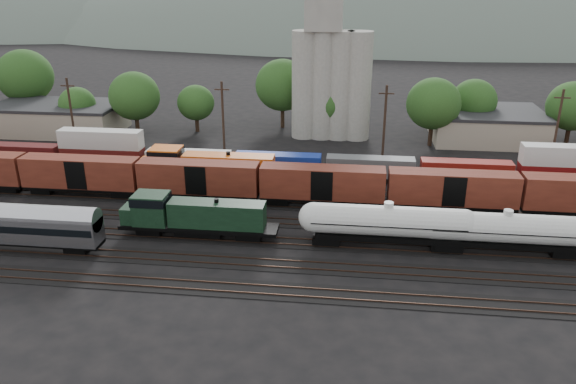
# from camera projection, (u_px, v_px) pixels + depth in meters

# --- Properties ---
(ground) EXTENTS (600.00, 600.00, 0.00)m
(ground) POSITION_uv_depth(u_px,v_px,m) (284.00, 222.00, 64.99)
(ground) COLOR black
(tracks) EXTENTS (180.00, 33.20, 0.20)m
(tracks) POSITION_uv_depth(u_px,v_px,m) (284.00, 222.00, 64.97)
(tracks) COLOR black
(tracks) RESTS_ON ground
(green_locomotive) EXTENTS (17.24, 3.04, 4.56)m
(green_locomotive) POSITION_uv_depth(u_px,v_px,m) (190.00, 215.00, 60.48)
(green_locomotive) COLOR black
(green_locomotive) RESTS_ON ground
(tank_car_a) EXTENTS (18.53, 3.32, 4.86)m
(tank_car_a) POSITION_uv_depth(u_px,v_px,m) (387.00, 223.00, 58.04)
(tank_car_a) COLOR silver
(tank_car_a) RESTS_ON ground
(tank_car_b) EXTENTS (17.61, 3.15, 4.61)m
(tank_car_b) POSITION_uv_depth(u_px,v_px,m) (506.00, 230.00, 56.77)
(tank_car_b) COLOR silver
(tank_car_b) RESTS_ON ground
(passenger_coach) EXTENTS (21.34, 2.63, 4.85)m
(passenger_coach) POSITION_uv_depth(u_px,v_px,m) (0.00, 223.00, 57.80)
(passenger_coach) COLOR silver
(passenger_coach) RESTS_ON ground
(orange_locomotive) EXTENTS (20.07, 3.35, 5.02)m
(orange_locomotive) POSITION_uv_depth(u_px,v_px,m) (204.00, 167.00, 74.50)
(orange_locomotive) COLOR black
(orange_locomotive) RESTS_ON ground
(boxcar_string) EXTENTS (169.00, 2.90, 4.20)m
(boxcar_string) POSITION_uv_depth(u_px,v_px,m) (322.00, 183.00, 67.99)
(boxcar_string) COLOR black
(boxcar_string) RESTS_ON ground
(container_wall) EXTENTS (172.86, 2.60, 5.80)m
(container_wall) POSITION_uv_depth(u_px,v_px,m) (393.00, 164.00, 76.42)
(container_wall) COLOR black
(container_wall) RESTS_ON ground
(grain_silo) EXTENTS (13.40, 5.00, 29.00)m
(grain_silo) POSITION_uv_depth(u_px,v_px,m) (330.00, 72.00, 93.68)
(grain_silo) COLOR #9B998E
(grain_silo) RESTS_ON ground
(industrial_sheds) EXTENTS (119.38, 17.26, 5.10)m
(industrial_sheds) POSITION_uv_depth(u_px,v_px,m) (348.00, 125.00, 95.83)
(industrial_sheds) COLOR #9E937F
(industrial_sheds) RESTS_ON ground
(tree_band) EXTENTS (166.55, 19.69, 13.78)m
(tree_band) POSITION_uv_depth(u_px,v_px,m) (272.00, 92.00, 97.32)
(tree_band) COLOR black
(tree_band) RESTS_ON ground
(utility_poles) EXTENTS (122.20, 0.36, 12.00)m
(utility_poles) POSITION_uv_depth(u_px,v_px,m) (302.00, 122.00, 82.99)
(utility_poles) COLOR black
(utility_poles) RESTS_ON ground
(distant_hills) EXTENTS (860.00, 286.00, 130.00)m
(distant_hills) POSITION_uv_depth(u_px,v_px,m) (386.00, 62.00, 309.79)
(distant_hills) COLOR #59665B
(distant_hills) RESTS_ON ground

